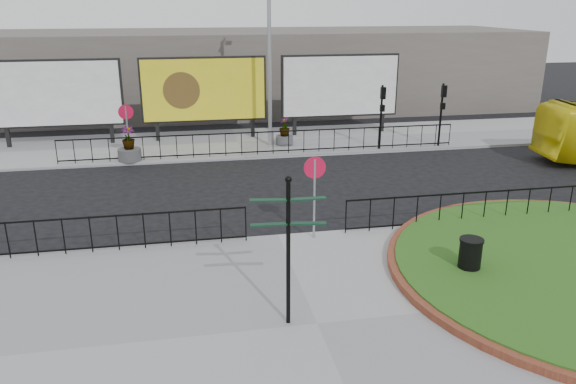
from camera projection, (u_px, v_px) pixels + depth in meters
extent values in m
plane|color=black|center=(278.00, 238.00, 16.85)|extent=(90.00, 90.00, 0.00)
cube|color=gray|center=(317.00, 326.00, 12.18)|extent=(30.00, 10.00, 0.12)
cube|color=gray|center=(238.00, 143.00, 28.00)|extent=(44.00, 6.00, 0.12)
cylinder|color=gray|center=(128.00, 134.00, 24.30)|extent=(0.07, 0.07, 2.40)
cylinder|color=#AA0B2E|center=(126.00, 112.00, 23.99)|extent=(0.64, 0.03, 0.64)
cylinder|color=white|center=(126.00, 112.00, 24.01)|extent=(0.50, 0.03, 0.50)
cylinder|color=gray|center=(314.00, 199.00, 16.23)|extent=(0.07, 0.07, 2.40)
cylinder|color=#AA0B2E|center=(315.00, 168.00, 15.93)|extent=(0.64, 0.03, 0.64)
cylinder|color=white|center=(315.00, 167.00, 15.95)|extent=(0.50, 0.03, 0.50)
cube|color=black|center=(8.00, 137.00, 26.84)|extent=(0.18, 0.18, 1.00)
cube|color=black|center=(112.00, 133.00, 27.68)|extent=(0.18, 0.18, 1.00)
cube|color=black|center=(55.00, 93.00, 26.62)|extent=(6.20, 0.25, 3.20)
cube|color=silver|center=(55.00, 94.00, 26.47)|extent=(6.00, 0.06, 3.00)
cube|color=black|center=(158.00, 131.00, 28.07)|extent=(0.18, 0.18, 1.00)
cube|color=black|center=(253.00, 127.00, 28.91)|extent=(0.18, 0.18, 1.00)
cube|color=black|center=(204.00, 89.00, 27.85)|extent=(6.20, 0.25, 3.20)
cube|color=yellow|center=(204.00, 90.00, 27.70)|extent=(6.00, 0.06, 3.00)
cube|color=black|center=(295.00, 125.00, 29.30)|extent=(0.18, 0.18, 1.00)
cube|color=black|center=(382.00, 122.00, 30.14)|extent=(0.18, 0.18, 1.00)
cube|color=black|center=(340.00, 86.00, 29.08)|extent=(6.20, 0.25, 3.20)
cube|color=silver|center=(341.00, 86.00, 28.93)|extent=(6.00, 0.06, 3.00)
cylinder|color=gray|center=(269.00, 50.00, 25.87)|extent=(0.18, 0.18, 9.00)
cylinder|color=black|center=(381.00, 117.00, 26.22)|extent=(0.10, 0.10, 3.00)
cube|color=black|center=(383.00, 93.00, 25.74)|extent=(0.22, 0.18, 0.55)
cube|color=black|center=(382.00, 108.00, 25.97)|extent=(0.20, 0.16, 0.30)
cylinder|color=black|center=(441.00, 115.00, 26.75)|extent=(0.10, 0.10, 3.00)
cube|color=black|center=(444.00, 91.00, 26.27)|extent=(0.22, 0.18, 0.55)
cube|color=black|center=(443.00, 106.00, 26.49)|extent=(0.20, 0.16, 0.30)
cube|color=#5B5650|center=(221.00, 71.00, 36.52)|extent=(40.00, 10.00, 5.00)
cylinder|color=black|center=(288.00, 255.00, 11.69)|extent=(0.09, 0.09, 3.21)
sphere|color=black|center=(288.00, 179.00, 11.16)|extent=(0.14, 0.14, 0.14)
cube|color=black|center=(268.00, 200.00, 11.29)|extent=(0.77, 0.26, 0.03)
cube|color=black|center=(308.00, 199.00, 11.37)|extent=(0.75, 0.15, 0.03)
cube|color=black|center=(269.00, 225.00, 11.42)|extent=(0.76, 0.18, 0.03)
cube|color=black|center=(308.00, 223.00, 11.48)|extent=(0.77, 0.26, 0.03)
cylinder|color=black|center=(470.00, 258.00, 14.18)|extent=(0.56, 0.56, 0.94)
cylinder|color=black|center=(472.00, 240.00, 14.02)|extent=(0.60, 0.60, 0.06)
cylinder|color=#4C4C4F|center=(130.00, 155.00, 24.60)|extent=(1.01, 1.01, 0.53)
imported|color=#214512|center=(128.00, 138.00, 24.35)|extent=(0.78, 0.78, 1.01)
cylinder|color=#4C4C4F|center=(284.00, 140.00, 27.37)|extent=(0.84, 0.84, 0.44)
imported|color=#214512|center=(284.00, 127.00, 27.15)|extent=(0.58, 0.58, 0.91)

